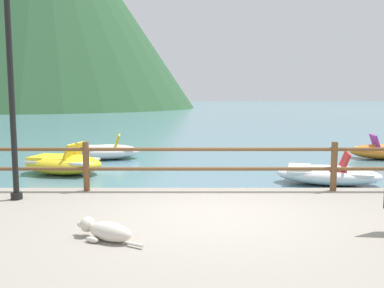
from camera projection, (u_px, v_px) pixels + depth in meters
ground_plane at (195, 115)px, 46.28m from camera, size 200.00×200.00×0.00m
dock_railing at (210, 161)px, 7.98m from camera, size 23.92×0.12×0.95m
lamp_post at (10, 65)px, 7.11m from camera, size 0.28×0.28×3.89m
dog_resting at (106, 231)px, 5.30m from camera, size 0.96×0.60×0.26m
pedal_boat_0 at (328, 174)px, 10.48m from camera, size 2.76×1.75×0.83m
pedal_boat_3 at (107, 151)px, 14.59m from camera, size 2.43×1.55×0.85m
pedal_boat_4 at (63, 163)px, 11.84m from camera, size 2.53×1.82×0.90m
cliff_headland at (56, 4)px, 70.16m from camera, size 49.52×49.52×37.26m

